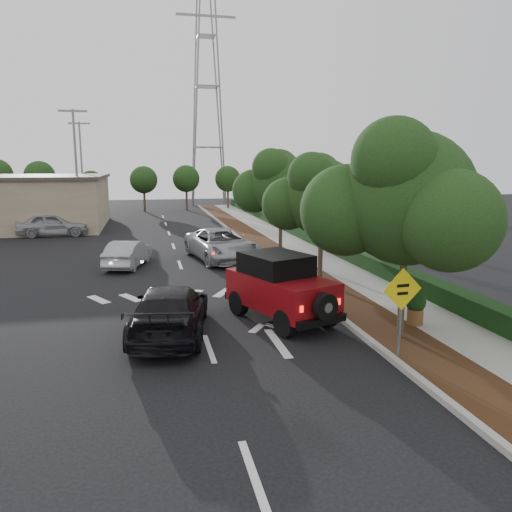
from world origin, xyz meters
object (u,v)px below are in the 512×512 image
object	(u,v)px
red_jeep	(277,286)
silver_suv_ahead	(222,245)
black_suv_oncoming	(170,311)
speed_hump_sign	(402,300)

from	to	relation	value
red_jeep	silver_suv_ahead	size ratio (longest dim) A/B	0.75
red_jeep	silver_suv_ahead	world-z (taller)	red_jeep
black_suv_oncoming	red_jeep	bearing A→B (deg)	-158.20
red_jeep	black_suv_oncoming	world-z (taller)	red_jeep
red_jeep	silver_suv_ahead	bearing A→B (deg)	70.33
silver_suv_ahead	speed_hump_sign	size ratio (longest dim) A/B	2.54
red_jeep	black_suv_oncoming	bearing A→B (deg)	171.36
red_jeep	silver_suv_ahead	xyz separation A→B (m)	(-0.27, 10.66, -0.29)
silver_suv_ahead	black_suv_oncoming	xyz separation A→B (m)	(-3.30, -11.45, -0.08)
red_jeep	speed_hump_sign	xyz separation A→B (m)	(2.23, -4.12, 0.52)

